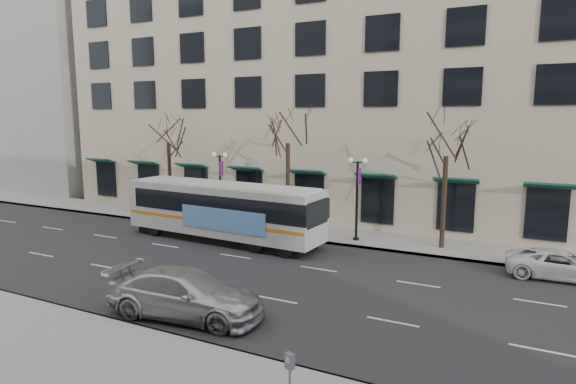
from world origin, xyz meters
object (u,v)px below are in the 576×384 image
Objects in this scene: white_pickup at (561,265)px; tree_far_mid at (288,128)px; tree_far_right at (447,139)px; lamp_post_right at (357,195)px; tree_far_left at (168,130)px; city_bus at (224,210)px; silver_car at (186,293)px; pay_station at (290,364)px; lamp_post_left at (220,185)px.

tree_far_mid is at bearing 77.39° from white_pickup.
tree_far_right is 6.11m from lamp_post_right.
tree_far_left is 15.48m from lamp_post_right.
city_bus is 2.14× the size of silver_car.
silver_car is at bearing -79.30° from tree_far_mid.
pay_station is at bearing -124.58° from silver_car.
city_bus is (2.49, -3.30, -0.98)m from lamp_post_left.
tree_far_mid is 7.36× the size of pay_station.
tree_far_left is 0.62× the size of city_bus.
lamp_post_left is at bearing 81.21° from white_pickup.
pay_station is (3.72, -16.69, -1.95)m from lamp_post_right.
tree_far_left is 1.33× the size of silver_car.
lamp_post_left is 10.00m from lamp_post_right.
lamp_post_left is at bearing -177.71° from tree_far_right.
lamp_post_right is 4.49× the size of pay_station.
lamp_post_right is 0.39× the size of city_bus.
tree_far_right reaches higher than white_pickup.
white_pickup is (5.90, -2.60, -5.74)m from tree_far_right.
pay_station is at bearing -50.58° from lamp_post_left.
tree_far_left is 9.69m from city_bus.
tree_far_mid is 1.76× the size of white_pickup.
lamp_post_right reaches higher than silver_car.
lamp_post_left is at bearing -6.83° from tree_far_left.
tree_far_right is 1.65× the size of white_pickup.
silver_car is at bearing -60.47° from lamp_post_left.
tree_far_mid is at bearing 3.70° from silver_car.
lamp_post_left is 4.49× the size of pay_station.
silver_car is (-7.33, -14.13, -5.52)m from tree_far_right.
lamp_post_right is at bearing -2.29° from tree_far_left.
tree_far_mid is at bearing 0.00° from tree_far_left.
tree_far_left reaches higher than lamp_post_right.
tree_far_right is (10.00, -0.00, -0.48)m from tree_far_mid.
lamp_post_left and lamp_post_right have the same top height.
lamp_post_right is 1.07× the size of white_pickup.
tree_far_mid is 1.64× the size of lamp_post_right.
tree_far_right is at bearing -0.00° from tree_far_mid.
silver_car is at bearing 169.18° from pay_station.
tree_far_mid is 1.37× the size of silver_car.
pay_station is at bearing -46.51° from city_bus.
tree_far_mid is 17.27m from white_pickup.
lamp_post_right is at bearing 76.27° from white_pickup.
white_pickup is at bearing 7.54° from city_bus.
tree_far_mid is at bearing 180.00° from tree_far_right.
silver_car reaches higher than pay_station.
lamp_post_right is at bearing 119.31° from pay_station.
silver_car is 1.28× the size of white_pickup.
tree_far_right is at bearing 20.82° from city_bus.
white_pickup is (10.89, -2.00, -2.27)m from lamp_post_right.
lamp_post_right is 8.27m from city_bus.
tree_far_left is 10.00m from tree_far_mid.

